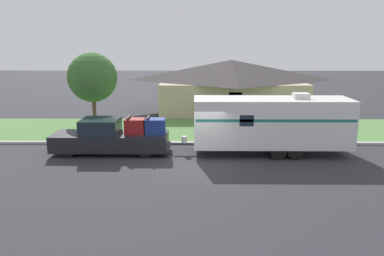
# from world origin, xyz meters

# --- Properties ---
(ground_plane) EXTENTS (120.00, 120.00, 0.00)m
(ground_plane) POSITION_xyz_m (0.00, 0.00, 0.00)
(ground_plane) COLOR #2D2D33
(curb_strip) EXTENTS (80.00, 0.30, 0.14)m
(curb_strip) POSITION_xyz_m (0.00, 3.75, 0.07)
(curb_strip) COLOR #ADADA8
(curb_strip) RESTS_ON ground_plane
(lawn_strip) EXTENTS (80.00, 7.00, 0.03)m
(lawn_strip) POSITION_xyz_m (0.00, 7.40, 0.01)
(lawn_strip) COLOR #568442
(lawn_strip) RESTS_ON ground_plane
(house_across_street) EXTENTS (12.76, 8.43, 4.35)m
(house_across_street) POSITION_xyz_m (2.80, 14.85, 2.26)
(house_across_street) COLOR tan
(house_across_street) RESTS_ON ground_plane
(pickup_truck) EXTENTS (6.24, 1.96, 2.01)m
(pickup_truck) POSITION_xyz_m (-4.70, 1.91, 0.87)
(pickup_truck) COLOR black
(pickup_truck) RESTS_ON ground_plane
(travel_trailer) EXTENTS (9.34, 2.35, 3.27)m
(travel_trailer) POSITION_xyz_m (3.78, 1.91, 1.73)
(travel_trailer) COLOR black
(travel_trailer) RESTS_ON ground_plane
(mailbox) EXTENTS (0.48, 0.20, 1.27)m
(mailbox) POSITION_xyz_m (-5.59, 4.85, 0.98)
(mailbox) COLOR brown
(mailbox) RESTS_ON ground_plane
(tree_in_yard) EXTENTS (3.08, 3.08, 5.22)m
(tree_in_yard) POSITION_xyz_m (-6.70, 6.01, 3.67)
(tree_in_yard) COLOR brown
(tree_in_yard) RESTS_ON ground_plane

